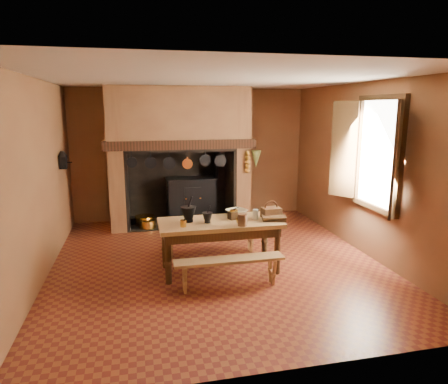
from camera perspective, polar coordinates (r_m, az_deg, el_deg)
The scene contains 28 objects.
floor at distance 6.41m, azimuth -1.10°, elevation -9.95°, with size 5.50×5.50×0.00m, color brown.
ceiling at distance 5.96m, azimuth -1.21°, elevation 15.90°, with size 5.50×5.50×0.00m, color silver.
back_wall at distance 8.72m, azimuth -4.74°, elevation 5.39°, with size 5.00×0.02×2.80m, color brown.
wall_left at distance 6.06m, azimuth -25.01°, elevation 1.43°, with size 0.02×5.50×2.80m, color brown.
wall_right at distance 6.96m, azimuth 19.50°, elevation 3.09°, with size 0.02×5.50×2.80m, color brown.
wall_front at distance 3.44m, azimuth 7.95°, elevation -4.87°, with size 5.00×0.02×2.80m, color brown.
chimney_breast at distance 8.21m, azimuth -6.46°, elevation 7.84°, with size 2.95×0.96×2.80m.
iron_range at distance 8.57m, azimuth -4.64°, elevation -0.94°, with size 1.12×0.55×1.60m.
hearth_pans at distance 8.37m, azimuth -11.24°, elevation -4.20°, with size 0.51×0.62×0.20m.
hanging_pans at distance 7.75m, azimuth -6.27°, elevation 4.25°, with size 1.92×0.29×0.27m.
onion_string at distance 7.99m, azimuth 3.36°, elevation 4.31°, with size 0.12×0.10×0.46m, color #97631B, non-canonical shape.
herb_bunch at distance 8.04m, azimuth 4.60°, elevation 4.69°, with size 0.20×0.20×0.35m, color #5F6B33.
window at distance 6.51m, azimuth 20.40°, elevation 5.12°, with size 0.39×1.75×1.76m.
wall_coffee_mill at distance 7.54m, azimuth -22.03°, elevation 4.43°, with size 0.23×0.16×0.31m.
work_table at distance 5.88m, azimuth -0.58°, elevation -5.28°, with size 1.78×0.79×0.77m.
bench_front at distance 5.43m, azimuth 0.77°, elevation -10.50°, with size 1.49×0.26×0.42m.
bench_back at distance 6.61m, azimuth -1.82°, elevation -6.04°, with size 1.65×0.29×0.46m.
mortar_large at distance 5.78m, azimuth -5.11°, elevation -3.05°, with size 0.23×0.23×0.38m.
mortar_small at distance 5.73m, azimuth -2.38°, elevation -3.59°, with size 0.15×0.15×0.26m.
coffee_grinder at distance 5.92m, azimuth 1.25°, elevation -3.26°, with size 0.17×0.14×0.18m.
brass_mug_a at distance 5.57m, azimuth -5.84°, elevation -4.49°, with size 0.09×0.09×0.10m, color gold.
brass_mug_b at distance 6.12m, azimuth 1.60°, elevation -2.97°, with size 0.08×0.08×0.09m, color gold.
mixing_bowl at distance 6.19m, azimuth 1.81°, elevation -2.85°, with size 0.31×0.31×0.08m, color #BBB38F.
stoneware_crock at distance 5.60m, azimuth 2.66°, elevation -3.99°, with size 0.13×0.13×0.17m, color brown.
glass_jar at distance 5.93m, azimuth 4.52°, elevation -3.19°, with size 0.08×0.08×0.15m, color beige.
wicker_basket at distance 6.04m, azimuth 6.73°, elevation -2.86°, with size 0.29×0.22×0.26m.
wooden_tray at distance 5.94m, azimuth 7.13°, elevation -3.69°, with size 0.34×0.24×0.06m, color #362511.
brass_cup at distance 5.68m, azimuth 2.32°, elevation -4.14°, with size 0.12×0.12×0.09m, color gold.
Camera 1 is at (-1.17, -5.83, 2.39)m, focal length 32.00 mm.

